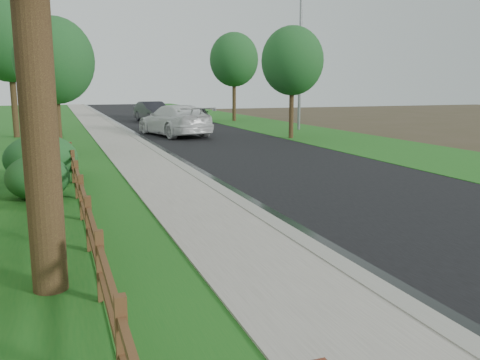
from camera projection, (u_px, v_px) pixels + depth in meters
name	position (u px, v px, depth m)	size (l,w,h in m)	color
ground	(437.00, 353.00, 6.02)	(120.00, 120.00, 0.00)	#3B3420
road	(172.00, 125.00, 39.87)	(8.00, 90.00, 0.02)	black
curb	(117.00, 126.00, 38.44)	(0.40, 90.00, 0.12)	gray
wet_gutter	(122.00, 126.00, 38.57)	(0.50, 90.00, 0.00)	black
sidewalk	(99.00, 126.00, 38.01)	(2.20, 90.00, 0.10)	gray
grass_strip	(73.00, 127.00, 37.37)	(1.60, 90.00, 0.06)	#1B5E1A
verge_far	(253.00, 123.00, 42.21)	(6.00, 90.00, 0.04)	#1B5E1A
ranch_fence	(85.00, 207.00, 10.60)	(0.12, 16.92, 1.10)	#533A1B
white_suv	(175.00, 120.00, 31.32)	(2.67, 6.56, 1.90)	white
dark_car_mid	(198.00, 115.00, 41.98)	(1.60, 3.97, 1.35)	black
dark_car_far	(153.00, 112.00, 42.90)	(1.81, 5.18, 1.71)	black
streetlight	(298.00, 46.00, 34.43)	(2.33, 0.26, 10.08)	gray
shrub_c	(38.00, 177.00, 13.97)	(1.71, 1.71, 1.24)	#1C4E24
shrub_d	(41.00, 159.00, 16.35)	(2.30, 2.30, 1.57)	#1C4E24
tree_near_left	(54.00, 61.00, 21.91)	(3.40, 3.40, 6.03)	#341F15
tree_near_right	(292.00, 61.00, 29.12)	(3.59, 3.59, 6.46)	#341F15
tree_mid_left	(9.00, 37.00, 29.27)	(4.74, 4.74, 8.48)	#341F15
tree_mid_right	(234.00, 60.00, 43.12)	(4.14, 4.14, 7.51)	#341F15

